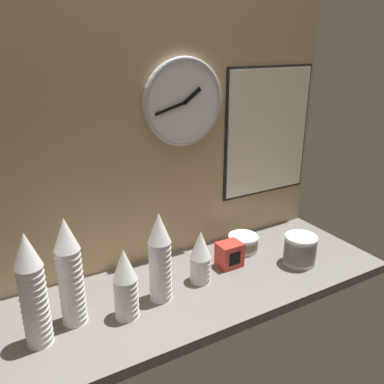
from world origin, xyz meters
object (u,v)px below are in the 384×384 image
object	(u,v)px
cup_stack_center_right	(201,257)
cup_stack_center	(160,257)
cup_stack_far_left	(32,290)
cup_stack_left	(70,272)
napkin_dispenser	(229,255)
bowl_stack_right	(243,242)
wall_clock	(184,102)
menu_board	(268,132)
bowl_stack_far_right	(300,249)
cup_stack_center_left	(125,284)

from	to	relation	value
cup_stack_center_right	cup_stack_center	distance (cm)	19.16
cup_stack_far_left	cup_stack_center	bearing A→B (deg)	3.01
cup_stack_center	cup_stack_left	bearing A→B (deg)	175.69
napkin_dispenser	cup_stack_far_left	bearing A→B (deg)	-173.74
cup_stack_center	bowl_stack_right	bearing A→B (deg)	16.57
wall_clock	menu_board	xyz separation A→B (cm)	(43.63, 0.88, -16.64)
menu_board	napkin_dispenser	world-z (taller)	menu_board
bowl_stack_far_right	napkin_dispenser	distance (cm)	29.45
cup_stack_center_right	cup_stack_center_left	world-z (taller)	cup_stack_center_left
bowl_stack_right	napkin_dispenser	distance (cm)	14.90
bowl_stack_right	menu_board	distance (cm)	50.74
cup_stack_left	napkin_dispenser	distance (cm)	66.01
napkin_dispenser	cup_stack_center_left	bearing A→B (deg)	-168.65
cup_stack_left	wall_clock	bearing A→B (deg)	23.44
cup_stack_center_right	cup_stack_far_left	distance (cm)	61.06
cup_stack_left	wall_clock	world-z (taller)	wall_clock
cup_stack_center_left	cup_stack_far_left	size ratio (longest dim) A/B	0.67
bowl_stack_right	bowl_stack_far_right	size ratio (longest dim) A/B	1.00
menu_board	napkin_dispenser	bearing A→B (deg)	-148.47
wall_clock	bowl_stack_far_right	bearing A→B (deg)	-41.58
wall_clock	menu_board	distance (cm)	46.70
bowl_stack_far_right	wall_clock	size ratio (longest dim) A/B	0.39
cup_stack_center_right	bowl_stack_right	world-z (taller)	cup_stack_center_right
menu_board	napkin_dispenser	size ratio (longest dim) A/B	5.69
bowl_stack_right	napkin_dispenser	xyz separation A→B (cm)	(-12.66, -7.76, 1.21)
cup_stack_left	cup_stack_center	distance (cm)	30.47
cup_stack_center	bowl_stack_right	world-z (taller)	cup_stack_center
cup_stack_center_left	menu_board	world-z (taller)	menu_board
cup_stack_left	cup_stack_far_left	bearing A→B (deg)	-159.42
cup_stack_far_left	napkin_dispenser	world-z (taller)	cup_stack_far_left
cup_stack_center_right	menu_board	world-z (taller)	menu_board
bowl_stack_right	napkin_dispenser	world-z (taller)	napkin_dispenser
bowl_stack_right	menu_board	xyz separation A→B (cm)	(20.91, 12.83, 44.41)
cup_stack_left	bowl_stack_right	xyz separation A→B (cm)	(77.11, 11.64, -14.89)
bowl_stack_far_right	menu_board	bearing A→B (deg)	78.06
cup_stack_far_left	bowl_stack_right	xyz separation A→B (cm)	(89.13, 16.15, -14.89)
cup_stack_left	cup_stack_far_left	distance (cm)	12.84
cup_stack_center	cup_stack_far_left	bearing A→B (deg)	-176.99
napkin_dispenser	menu_board	bearing A→B (deg)	31.53
wall_clock	cup_stack_left	bearing A→B (deg)	-156.56
cup_stack_center_left	bowl_stack_right	size ratio (longest dim) A/B	1.88
cup_stack_center_left	menu_board	bearing A→B (deg)	20.28
cup_stack_center_right	wall_clock	distance (cm)	59.64
cup_stack_center_right	napkin_dispenser	distance (cm)	17.51
cup_stack_left	wall_clock	distance (cm)	75.13
cup_stack_center_left	napkin_dispenser	world-z (taller)	cup_stack_center_left
wall_clock	cup_stack_center	bearing A→B (deg)	-132.94
bowl_stack_right	wall_clock	size ratio (longest dim) A/B	0.39
cup_stack_center_right	cup_stack_center_left	size ratio (longest dim) A/B	0.84
menu_board	napkin_dispenser	xyz separation A→B (cm)	(-33.56, -20.59, -43.21)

